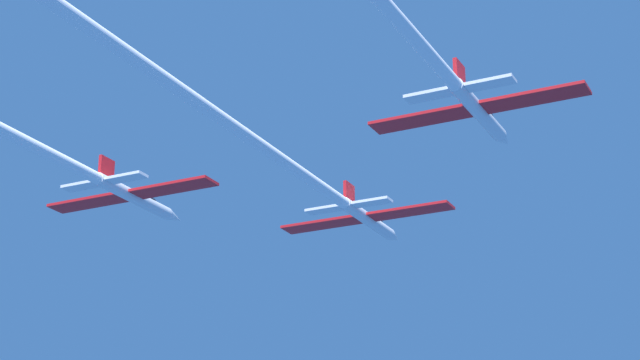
# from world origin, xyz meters

# --- Properties ---
(jet_lead) EXTENTS (15.62, 59.34, 2.59)m
(jet_lead) POSITION_xyz_m (-0.69, -19.26, -0.73)
(jet_lead) COLOR white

